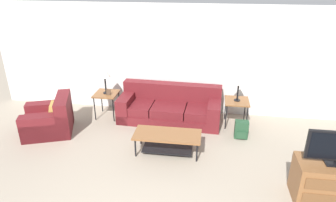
% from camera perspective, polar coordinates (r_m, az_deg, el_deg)
% --- Properties ---
extents(wall_back, '(8.89, 0.06, 2.60)m').
position_cam_1_polar(wall_back, '(7.17, 1.05, 7.78)').
color(wall_back, silver).
rests_on(wall_back, ground_plane).
extents(couch, '(2.38, 1.02, 0.82)m').
position_cam_1_polar(couch, '(7.01, 0.38, -1.39)').
color(couch, maroon).
rests_on(couch, ground_plane).
extents(armchair, '(1.24, 1.21, 0.80)m').
position_cam_1_polar(armchair, '(7.00, -21.55, -3.35)').
color(armchair, maroon).
rests_on(armchair, ground_plane).
extents(coffee_table, '(1.28, 0.56, 0.41)m').
position_cam_1_polar(coffee_table, '(5.79, -0.11, -7.18)').
color(coffee_table, brown).
rests_on(coffee_table, ground_plane).
extents(side_table_left, '(0.53, 0.56, 0.60)m').
position_cam_1_polar(side_table_left, '(7.23, -11.65, 1.04)').
color(side_table_left, brown).
rests_on(side_table_left, ground_plane).
extents(side_table_right, '(0.53, 0.56, 0.60)m').
position_cam_1_polar(side_table_right, '(6.86, 12.95, -0.36)').
color(side_table_right, brown).
rests_on(side_table_right, ground_plane).
extents(table_lamp_left, '(0.26, 0.26, 0.62)m').
position_cam_1_polar(table_lamp_left, '(7.04, -12.02, 5.19)').
color(table_lamp_left, black).
rests_on(table_lamp_left, side_table_left).
extents(table_lamp_right, '(0.26, 0.26, 0.62)m').
position_cam_1_polar(table_lamp_right, '(6.66, 13.39, 3.97)').
color(table_lamp_right, black).
rests_on(table_lamp_right, side_table_right).
extents(tv_console, '(1.08, 0.56, 0.66)m').
position_cam_1_polar(tv_console, '(5.32, 28.66, -13.38)').
color(tv_console, brown).
rests_on(tv_console, ground_plane).
extents(backpack, '(0.28, 0.24, 0.39)m').
position_cam_1_polar(backpack, '(6.50, 13.78, -5.35)').
color(backpack, '#23472D').
rests_on(backpack, ground_plane).
extents(picture_frame, '(0.10, 0.04, 0.13)m').
position_cam_1_polar(picture_frame, '(7.08, -11.28, 1.68)').
color(picture_frame, '#4C3828').
rests_on(picture_frame, side_table_left).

